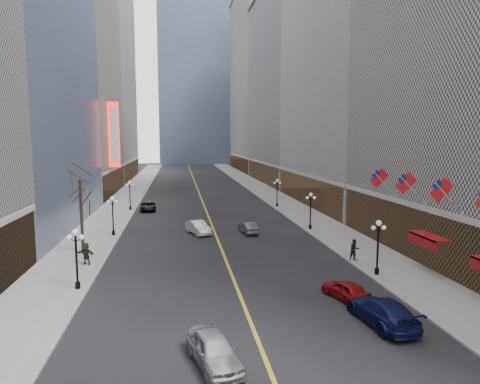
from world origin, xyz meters
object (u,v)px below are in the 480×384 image
object	(u,v)px
streetlamp_west_2	(113,212)
streetlamp_west_3	(130,192)
car_nb_far	(148,206)
car_sb_mid	(346,290)
car_sb_far	(248,228)
streetlamp_west_1	(76,253)
car_nb_mid	(198,227)
car_sb_near	(382,311)
streetlamp_east_2	(311,207)
streetlamp_east_1	(378,242)
streetlamp_east_3	(277,190)
car_nb_near	(214,350)

from	to	relation	value
streetlamp_west_2	streetlamp_west_3	size ratio (longest dim) A/B	1.00
car_nb_far	car_sb_mid	size ratio (longest dim) A/B	1.26
car_sb_far	streetlamp_west_1	bearing A→B (deg)	40.43
streetlamp_west_1	streetlamp_west_2	size ratio (longest dim) A/B	1.00
streetlamp_west_1	car_sb_mid	size ratio (longest dim) A/B	1.13
streetlamp_west_1	car_sb_mid	world-z (taller)	streetlamp_west_1
car_sb_far	streetlamp_west_3	bearing A→B (deg)	-57.24
car_nb_mid	car_sb_near	distance (m)	28.48
streetlamp_east_2	car_sb_near	xyz separation A→B (m)	(-3.92, -26.74, -2.08)
streetlamp_east_2	streetlamp_east_1	bearing A→B (deg)	-90.00
streetlamp_east_1	car_nb_mid	distance (m)	22.76
streetlamp_east_1	streetlamp_east_2	xyz separation A→B (m)	(0.00, 18.00, 0.00)
streetlamp_west_1	car_sb_near	size ratio (longest dim) A/B	0.80
streetlamp_east_3	streetlamp_west_1	xyz separation A→B (m)	(-23.60, -36.00, 0.00)
streetlamp_east_3	car_sb_near	distance (m)	44.96
streetlamp_east_2	car_sb_mid	xyz separation A→B (m)	(-4.52, -22.46, -2.22)
streetlamp_west_2	car_sb_far	size ratio (longest dim) A/B	1.11
streetlamp_east_2	streetlamp_west_2	xyz separation A→B (m)	(-23.60, 0.00, 0.00)
streetlamp_west_1	car_nb_far	xyz separation A→B (m)	(2.80, 35.41, -2.20)
streetlamp_east_2	streetlamp_west_3	distance (m)	29.68
streetlamp_west_2	car_sb_far	world-z (taller)	streetlamp_west_2
streetlamp_west_3	car_sb_mid	world-z (taller)	streetlamp_west_3
car_sb_near	streetlamp_east_3	bearing A→B (deg)	-100.76
car_nb_near	car_nb_mid	world-z (taller)	car_nb_near
car_sb_far	car_nb_near	bearing A→B (deg)	70.00
streetlamp_east_2	streetlamp_west_3	xyz separation A→B (m)	(-23.60, 18.00, 0.00)
streetlamp_east_3	car_sb_mid	distance (m)	40.77
streetlamp_east_2	car_sb_near	size ratio (longest dim) A/B	0.80
streetlamp_east_3	car_nb_far	distance (m)	20.92
streetlamp_east_3	streetlamp_west_2	xyz separation A→B (m)	(-23.60, -18.00, 0.00)
streetlamp_east_2	streetlamp_west_2	distance (m)	23.60
streetlamp_east_2	streetlamp_east_3	distance (m)	18.00
streetlamp_east_1	streetlamp_east_2	distance (m)	18.00
streetlamp_east_2	car_nb_near	bearing A→B (deg)	-115.68
car_sb_far	car_nb_far	bearing A→B (deg)	-61.79
streetlamp_west_2	streetlamp_west_3	distance (m)	18.00
streetlamp_east_2	car_sb_mid	distance (m)	23.02
streetlamp_east_1	car_sb_far	distance (m)	19.20
streetlamp_east_2	car_sb_mid	world-z (taller)	streetlamp_east_2
streetlamp_east_3	car_nb_near	bearing A→B (deg)	-106.73
car_nb_mid	car_nb_far	distance (m)	18.80
streetlamp_west_2	car_sb_mid	size ratio (longest dim) A/B	1.13
streetlamp_west_3	car_sb_far	world-z (taller)	streetlamp_west_3
streetlamp_west_3	car_sb_near	bearing A→B (deg)	-66.26
streetlamp_west_3	car_nb_far	bearing A→B (deg)	-11.81
car_nb_near	car_sb_far	bearing A→B (deg)	63.31
streetlamp_east_1	streetlamp_east_3	bearing A→B (deg)	90.00
streetlamp_east_1	car_nb_near	bearing A→B (deg)	-140.19
car_nb_near	car_sb_mid	world-z (taller)	car_nb_near
streetlamp_east_2	streetlamp_west_3	world-z (taller)	same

